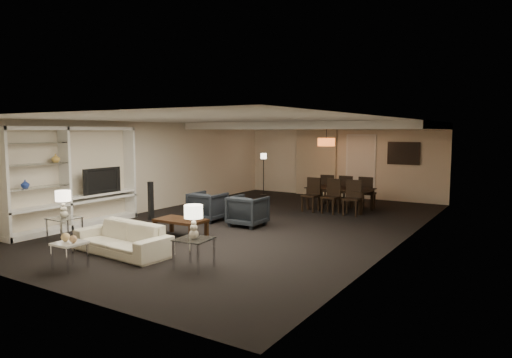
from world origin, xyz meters
The scene contains 35 objects.
floor centered at (0.00, 0.00, 0.00)m, with size 11.00×11.00×0.00m, color black.
ceiling centered at (0.00, 0.00, 2.50)m, with size 7.00×11.00×0.02m, color silver.
wall_back centered at (0.00, 5.50, 1.25)m, with size 7.00×0.02×2.50m, color beige.
wall_front centered at (0.00, -5.50, 1.25)m, with size 7.00×0.02×2.50m, color beige.
wall_left centered at (-3.50, 0.00, 1.25)m, with size 0.02×11.00×2.50m, color beige.
wall_right centered at (3.50, 0.00, 1.25)m, with size 0.02×11.00×2.50m, color beige.
ceiling_soffit centered at (0.00, 3.50, 2.40)m, with size 7.00×4.00×0.20m, color silver.
curtains centered at (-0.90, 5.42, 1.20)m, with size 1.50×0.12×2.40m, color beige.
door centered at (0.70, 5.47, 1.05)m, with size 0.90×0.05×2.10m, color silver.
painting centered at (2.10, 5.46, 1.55)m, with size 0.95×0.04×0.65m, color #142D38.
media_unit centered at (-3.31, -2.60, 1.18)m, with size 0.38×3.40×2.35m, color white, non-canonical shape.
pendant_light centered at (0.30, 3.50, 1.92)m, with size 0.52×0.52×0.24m, color #D8591E.
sofa centered at (-0.64, -3.60, 0.29)m, with size 1.95×0.76×0.57m, color beige.
coffee_table centered at (-0.64, -2.00, 0.19)m, with size 1.07×0.63×0.38m, color black, non-canonical shape.
armchair_left centered at (-1.24, -0.30, 0.36)m, with size 0.78×0.80×0.73m, color black.
armchair_right centered at (-0.04, -0.30, 0.36)m, with size 0.78×0.80×0.73m, color black.
side_table_left centered at (-2.34, -3.60, 0.25)m, with size 0.54×0.54×0.50m, color silver, non-canonical shape.
side_table_right centered at (1.06, -3.60, 0.25)m, with size 0.54×0.54×0.50m, color white, non-canonical shape.
table_lamp_left centered at (-2.34, -3.60, 0.78)m, with size 0.30×0.30×0.55m, color beige, non-canonical shape.
table_lamp_right centered at (1.06, -3.60, 0.78)m, with size 0.30×0.30×0.55m, color beige, non-canonical shape.
marble_table centered at (-0.64, -4.70, 0.22)m, with size 0.45×0.45×0.45m, color silver, non-canonical shape.
gold_gourd_a centered at (-0.74, -4.70, 0.52)m, with size 0.14×0.14×0.14m, color #E1B977.
gold_gourd_b centered at (-0.54, -4.70, 0.51)m, with size 0.13×0.13×0.13m, color tan.
television centered at (-3.28, -1.94, 1.06)m, with size 0.14×1.07×0.62m, color black.
vase_blue centered at (-3.31, -3.80, 1.15)m, with size 0.17×0.17×0.18m, color #233C99.
vase_amber centered at (-3.31, -3.07, 1.65)m, with size 0.18×0.18×0.19m, color gold.
floor_speaker centered at (-2.52, -1.00, 0.49)m, with size 0.11×0.11×0.98m, color black.
dining_table centered at (0.97, 2.94, 0.32)m, with size 1.81×1.01×0.63m, color black.
chair_nl centered at (0.37, 2.29, 0.47)m, with size 0.44×0.44×0.94m, color black, non-canonical shape.
chair_nm centered at (0.97, 2.29, 0.47)m, with size 0.44×0.44×0.94m, color black, non-canonical shape.
chair_nr centered at (1.57, 2.29, 0.47)m, with size 0.44×0.44×0.94m, color black, non-canonical shape.
chair_fl centered at (0.37, 3.59, 0.47)m, with size 0.44×0.44×0.94m, color black, non-canonical shape.
chair_fm centered at (0.97, 3.59, 0.47)m, with size 0.44×0.44×0.94m, color black, non-canonical shape.
chair_fr centered at (1.57, 3.59, 0.47)m, with size 0.44×0.44×0.94m, color black, non-canonical shape.
floor_lamp centered at (-2.48, 4.46, 0.74)m, with size 0.21×0.21×1.47m, color black, non-canonical shape.
Camera 1 is at (5.79, -9.25, 2.25)m, focal length 32.00 mm.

